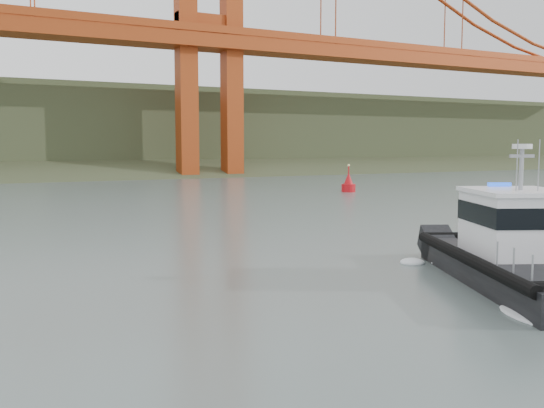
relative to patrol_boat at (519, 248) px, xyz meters
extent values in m
plane|color=#475451|center=(-3.65, 3.85, -1.39)|extent=(400.00, 400.00, 0.00)
cube|color=#354125|center=(-3.65, 95.85, -1.39)|extent=(500.00, 44.72, 16.25)
cube|color=#354125|center=(-3.65, 123.85, 4.61)|extent=(500.00, 70.00, 18.00)
cube|color=#354125|center=(-3.65, 148.85, 9.61)|extent=(500.00, 60.00, 16.00)
cube|color=#963612|center=(-3.65, 78.85, 20.61)|extent=(260.00, 6.00, 2.20)
cube|color=black|center=(-1.35, 0.42, -0.95)|extent=(5.87, 10.96, 1.24)
cube|color=black|center=(-0.28, -0.63, -0.45)|extent=(7.79, 10.68, 0.26)
cube|color=white|center=(0.14, 0.32, 0.86)|extent=(4.36, 4.67, 2.38)
cube|color=black|center=(0.14, 0.32, 1.29)|extent=(4.44, 4.75, 0.78)
cube|color=white|center=(0.14, 0.32, 2.14)|extent=(4.63, 4.95, 0.17)
cylinder|color=gray|center=(0.02, 0.04, 2.99)|extent=(0.17, 0.17, 1.87)
cylinder|color=white|center=(0.02, 0.04, 3.87)|extent=(0.73, 0.73, 0.19)
cylinder|color=red|center=(20.33, 41.11, -1.03)|extent=(1.60, 1.60, 1.07)
cone|color=red|center=(20.33, 41.11, 0.04)|extent=(1.24, 1.24, 1.60)
cylinder|color=red|center=(20.33, 41.11, 1.10)|extent=(0.14, 0.14, 0.89)
sphere|color=#E5D87F|center=(20.33, 41.11, 1.64)|extent=(0.27, 0.27, 0.27)
camera|label=1|loc=(-18.85, -16.01, 3.92)|focal=40.00mm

